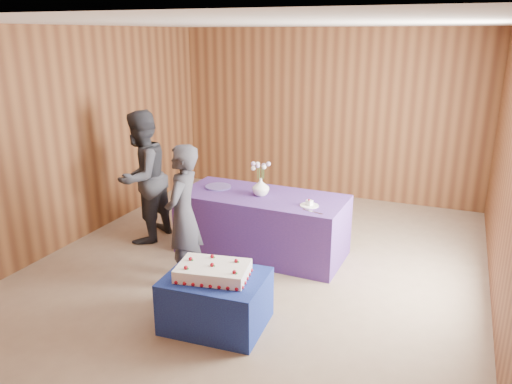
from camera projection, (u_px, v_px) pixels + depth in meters
The scene contains 13 objects.
ground at pixel (257, 267), 5.82m from camera, with size 6.00×6.00×0.00m, color gray.
room_shell at pixel (257, 113), 5.27m from camera, with size 5.04×6.04×2.72m.
cake_table at pixel (216, 301), 4.60m from camera, with size 0.90×0.70×0.50m, color navy.
serving_table at pixel (262, 224), 6.10m from camera, with size 2.00×0.90×0.75m, color #542F81.
sheet_cake at pixel (213, 271), 4.50m from camera, with size 0.72×0.55×0.15m.
vase at pixel (261, 187), 5.94m from camera, with size 0.20×0.20×0.21m, color white.
flower_spray at pixel (261, 166), 5.86m from camera, with size 0.25×0.25×0.19m.
platter at pixel (218, 187), 6.27m from camera, with size 0.33×0.33×0.02m, color #6152A5.
plate at pixel (309, 206), 5.60m from camera, with size 0.21×0.21×0.01m, color white.
cake_slice at pixel (309, 202), 5.59m from camera, with size 0.08×0.08×0.08m.
knife at pixel (313, 212), 5.42m from camera, with size 0.26×0.02×0.00m, color #B5B4B9.
guest_left at pixel (183, 215), 5.27m from camera, with size 0.56×0.37×1.53m, color #35363F.
guest_right at pixel (142, 177), 6.36m from camera, with size 0.83×0.64×1.70m, color #2E3038.
Camera 1 is at (2.00, -4.89, 2.61)m, focal length 35.00 mm.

